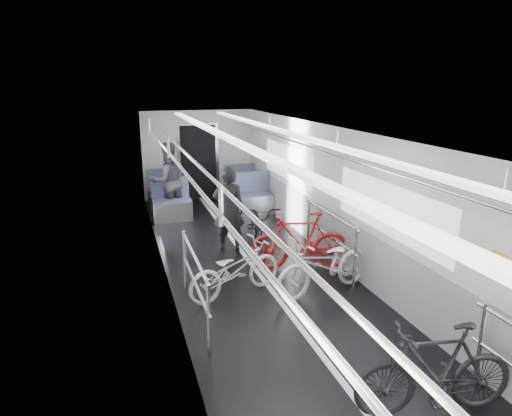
{
  "coord_description": "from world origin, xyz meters",
  "views": [
    {
      "loc": [
        -2.16,
        -5.37,
        3.15
      ],
      "look_at": [
        0.0,
        1.59,
        1.12
      ],
      "focal_mm": 32.0,
      "sensor_mm": 36.0,
      "label": 1
    }
  ],
  "objects_px": {
    "bike_right_far": "(300,241)",
    "person_standing": "(229,209)",
    "bike_right_mid": "(325,265)",
    "bike_left_far": "(235,269)",
    "person_seated": "(168,181)",
    "bike_aisle": "(259,225)",
    "bike_right_near": "(435,370)"
  },
  "relations": [
    {
      "from": "bike_right_far",
      "to": "person_standing",
      "type": "relative_size",
      "value": 1.05
    },
    {
      "from": "bike_right_mid",
      "to": "person_standing",
      "type": "relative_size",
      "value": 1.07
    },
    {
      "from": "bike_left_far",
      "to": "person_seated",
      "type": "distance_m",
      "value": 4.51
    },
    {
      "from": "bike_left_far",
      "to": "person_standing",
      "type": "bearing_deg",
      "value": -29.95
    },
    {
      "from": "bike_left_far",
      "to": "bike_aisle",
      "type": "xyz_separation_m",
      "value": [
        0.95,
        1.81,
        0.05
      ]
    },
    {
      "from": "bike_left_far",
      "to": "bike_right_far",
      "type": "height_order",
      "value": "bike_right_far"
    },
    {
      "from": "bike_aisle",
      "to": "bike_right_near",
      "type": "bearing_deg",
      "value": -78.71
    },
    {
      "from": "bike_right_far",
      "to": "person_standing",
      "type": "bearing_deg",
      "value": -129.01
    },
    {
      "from": "bike_right_far",
      "to": "person_standing",
      "type": "height_order",
      "value": "person_standing"
    },
    {
      "from": "person_seated",
      "to": "bike_right_far",
      "type": "bearing_deg",
      "value": 98.89
    },
    {
      "from": "bike_right_near",
      "to": "bike_right_mid",
      "type": "xyz_separation_m",
      "value": [
        0.14,
        2.72,
        -0.02
      ]
    },
    {
      "from": "bike_right_near",
      "to": "person_standing",
      "type": "xyz_separation_m",
      "value": [
        -0.8,
        4.96,
        0.33
      ]
    },
    {
      "from": "bike_right_near",
      "to": "bike_right_far",
      "type": "distance_m",
      "value": 3.68
    },
    {
      "from": "bike_aisle",
      "to": "person_seated",
      "type": "relative_size",
      "value": 1.0
    },
    {
      "from": "bike_right_near",
      "to": "bike_left_far",
      "type": "bearing_deg",
      "value": -149.02
    },
    {
      "from": "bike_left_far",
      "to": "bike_right_near",
      "type": "bearing_deg",
      "value": -177.46
    },
    {
      "from": "person_standing",
      "to": "person_seated",
      "type": "xyz_separation_m",
      "value": [
        -0.84,
        2.55,
        0.08
      ]
    },
    {
      "from": "person_seated",
      "to": "bike_right_near",
      "type": "bearing_deg",
      "value": 86.41
    },
    {
      "from": "bike_aisle",
      "to": "bike_left_far",
      "type": "bearing_deg",
      "value": -109.25
    },
    {
      "from": "person_seated",
      "to": "person_standing",
      "type": "bearing_deg",
      "value": 92.23
    },
    {
      "from": "bike_right_mid",
      "to": "bike_aisle",
      "type": "relative_size",
      "value": 0.98
    },
    {
      "from": "bike_right_far",
      "to": "bike_right_mid",
      "type": "bearing_deg",
      "value": 15.4
    },
    {
      "from": "bike_right_mid",
      "to": "person_standing",
      "type": "bearing_deg",
      "value": -171.44
    },
    {
      "from": "bike_left_far",
      "to": "person_seated",
      "type": "xyz_separation_m",
      "value": [
        -0.46,
        4.46,
        0.48
      ]
    },
    {
      "from": "bike_right_far",
      "to": "person_standing",
      "type": "xyz_separation_m",
      "value": [
        -0.94,
        1.29,
        0.3
      ]
    },
    {
      "from": "person_standing",
      "to": "bike_right_far",
      "type": "bearing_deg",
      "value": 143.08
    },
    {
      "from": "bike_right_near",
      "to": "bike_right_mid",
      "type": "height_order",
      "value": "bike_right_near"
    },
    {
      "from": "person_standing",
      "to": "person_seated",
      "type": "distance_m",
      "value": 2.69
    },
    {
      "from": "person_standing",
      "to": "person_seated",
      "type": "height_order",
      "value": "person_seated"
    },
    {
      "from": "person_standing",
      "to": "bike_left_far",
      "type": "bearing_deg",
      "value": 95.7
    },
    {
      "from": "bike_aisle",
      "to": "person_standing",
      "type": "xyz_separation_m",
      "value": [
        -0.57,
        0.1,
        0.35
      ]
    },
    {
      "from": "bike_right_near",
      "to": "bike_aisle",
      "type": "distance_m",
      "value": 4.86
    }
  ]
}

